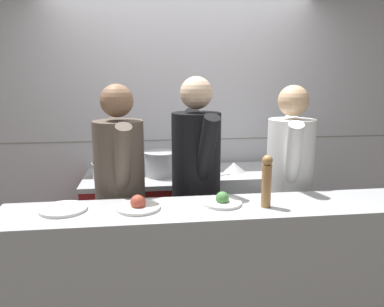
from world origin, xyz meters
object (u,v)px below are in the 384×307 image
(sauce_pot, at_px, (161,163))
(chef_head_cook, at_px, (120,192))
(plated_dish_main, at_px, (63,209))
(plated_dish_appetiser, at_px, (138,206))
(chef_sous, at_px, (196,183))
(chef_line, at_px, (289,186))
(mixing_bowl_steel, at_px, (234,167))
(stock_pot, at_px, (110,169))
(pepper_mill, at_px, (267,180))
(plated_dish_dessert, at_px, (222,201))
(oven_range, at_px, (136,223))
(chefs_knife, at_px, (220,175))

(sauce_pot, relative_size, chef_head_cook, 0.17)
(plated_dish_main, xyz_separation_m, plated_dish_appetiser, (0.44, -0.03, 0.01))
(plated_dish_appetiser, xyz_separation_m, chef_head_cook, (-0.13, 0.45, -0.06))
(plated_dish_main, relative_size, chef_head_cook, 0.16)
(chef_sous, xyz_separation_m, chef_line, (0.70, -0.04, -0.03))
(mixing_bowl_steel, relative_size, plated_dish_appetiser, 0.82)
(plated_dish_appetiser, bearing_deg, chef_head_cook, 106.16)
(sauce_pot, height_order, plated_dish_main, sauce_pot)
(stock_pot, height_order, chef_sous, chef_sous)
(plated_dish_main, relative_size, pepper_mill, 0.86)
(chef_sous, height_order, chef_line, chef_sous)
(plated_dish_dessert, xyz_separation_m, chef_head_cook, (-0.65, 0.44, -0.05))
(chef_head_cook, bearing_deg, stock_pot, 91.21)
(oven_range, distance_m, plated_dish_appetiser, 1.26)
(mixing_bowl_steel, bearing_deg, chef_sous, -127.05)
(plated_dish_main, relative_size, chef_sous, 0.16)
(chef_head_cook, bearing_deg, pepper_mill, -39.77)
(plated_dish_dessert, distance_m, chef_sous, 0.51)
(chef_head_cook, xyz_separation_m, chef_line, (1.26, 0.03, -0.01))
(mixing_bowl_steel, relative_size, chefs_knife, 0.63)
(sauce_pot, bearing_deg, plated_dish_main, -120.14)
(sauce_pot, xyz_separation_m, chef_line, (0.94, -0.63, -0.06))
(sauce_pot, xyz_separation_m, pepper_mill, (0.58, -1.16, 0.15))
(plated_dish_appetiser, relative_size, plated_dish_dessert, 1.10)
(pepper_mill, bearing_deg, stock_pot, 131.89)
(oven_range, height_order, pepper_mill, pepper_mill)
(sauce_pot, height_order, chef_head_cook, chef_head_cook)
(oven_range, xyz_separation_m, chef_head_cook, (-0.08, -0.67, 0.51))
(stock_pot, height_order, sauce_pot, sauce_pot)
(stock_pot, bearing_deg, plated_dish_appetiser, -76.67)
(mixing_bowl_steel, xyz_separation_m, pepper_mill, (-0.08, -1.14, 0.20))
(chefs_knife, distance_m, plated_dish_appetiser, 1.19)
(sauce_pot, bearing_deg, chef_line, -33.55)
(plated_dish_appetiser, distance_m, pepper_mill, 0.78)
(mixing_bowl_steel, relative_size, plated_dish_main, 0.78)
(sauce_pot, xyz_separation_m, plated_dish_dessert, (0.33, -1.09, -0.00))
(chef_line, bearing_deg, plated_dish_dessert, -125.49)
(plated_dish_appetiser, bearing_deg, chef_sous, 50.96)
(chefs_knife, relative_size, plated_dish_main, 1.25)
(chefs_knife, relative_size, chef_head_cook, 0.20)
(pepper_mill, bearing_deg, chef_line, 55.98)
(plated_dish_dessert, bearing_deg, mixing_bowl_steel, 72.64)
(stock_pot, bearing_deg, chef_head_cook, -78.76)
(plated_dish_appetiser, height_order, plated_dish_dessert, plated_dish_appetiser)
(plated_dish_dessert, xyz_separation_m, pepper_mill, (0.25, -0.08, 0.15))
(chef_sous, bearing_deg, mixing_bowl_steel, 43.44)
(mixing_bowl_steel, distance_m, chef_line, 0.67)
(oven_range, xyz_separation_m, chef_line, (1.18, -0.65, 0.50))
(plated_dish_dessert, distance_m, chef_line, 0.77)
(plated_dish_appetiser, bearing_deg, plated_dish_main, 176.03)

